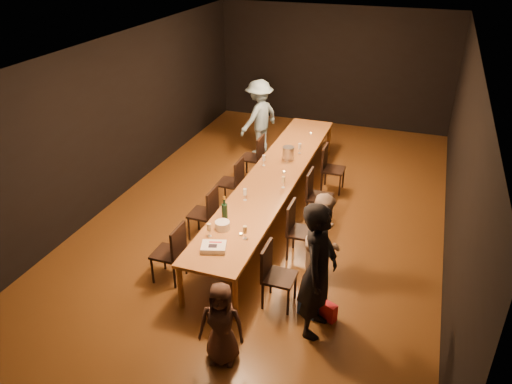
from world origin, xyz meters
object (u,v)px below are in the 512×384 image
(woman_tan, at_px, (324,238))
(chair_right_3, at_px, (333,169))
(table, at_px, (274,177))
(chair_left_3, at_px, (252,157))
(chair_left_0, at_px, (168,252))
(chair_right_2, at_px, (320,197))
(champagne_bottle, at_px, (225,207))
(chair_right_0, at_px, (280,276))
(birthday_cake, at_px, (214,247))
(chair_left_1, at_px, (203,213))
(woman_birthday, at_px, (318,271))
(ice_bucket, at_px, (288,153))
(man_blue, at_px, (259,117))
(child, at_px, (221,324))
(plate_stack, at_px, (222,225))
(chair_left_2, at_px, (230,182))
(chair_right_1, at_px, (302,231))

(woman_tan, bearing_deg, chair_right_3, 12.54)
(table, distance_m, chair_left_3, 1.49)
(chair_right_3, relative_size, chair_left_0, 1.00)
(chair_right_2, xyz_separation_m, champagne_bottle, (-1.10, -1.67, 0.47))
(chair_right_0, distance_m, birthday_cake, 0.98)
(chair_left_1, xyz_separation_m, birthday_cake, (0.78, -1.28, 0.32))
(chair_right_2, height_order, chair_right_3, same)
(woman_birthday, distance_m, ice_bucket, 3.73)
(chair_right_0, relative_size, chair_right_2, 1.00)
(chair_right_2, distance_m, chair_left_3, 2.08)
(birthday_cake, bearing_deg, chair_left_3, 84.68)
(man_blue, height_order, child, man_blue)
(child, relative_size, champagne_bottle, 2.95)
(champagne_bottle, relative_size, ice_bucket, 1.54)
(chair_right_0, bearing_deg, champagne_bottle, -123.78)
(chair_right_3, bearing_deg, plate_stack, -17.78)
(chair_left_1, bearing_deg, child, -150.53)
(chair_right_2, bearing_deg, chair_left_2, -90.00)
(chair_right_1, bearing_deg, chair_left_1, -90.00)
(table, distance_m, woman_tan, 2.08)
(man_blue, bearing_deg, chair_left_2, 29.91)
(chair_left_2, distance_m, chair_left_3, 1.20)
(chair_left_1, relative_size, ice_bucket, 3.80)
(chair_left_3, xyz_separation_m, man_blue, (-0.30, 1.33, 0.38))
(plate_stack, bearing_deg, woman_birthday, -25.26)
(chair_right_1, xyz_separation_m, plate_stack, (-1.01, -0.76, 0.35))
(chair_right_3, distance_m, chair_left_2, 2.08)
(chair_right_0, relative_size, birthday_cake, 2.34)
(chair_right_2, height_order, chair_left_3, same)
(woman_tan, relative_size, child, 1.28)
(child, xyz_separation_m, birthday_cake, (-0.58, 1.11, 0.23))
(chair_right_0, height_order, chair_right_2, same)
(chair_right_0, distance_m, chair_right_2, 2.40)
(chair_left_2, distance_m, woman_tan, 2.70)
(woman_birthday, bearing_deg, table, 30.11)
(chair_left_1, height_order, woman_tan, woman_tan)
(chair_right_1, xyz_separation_m, champagne_bottle, (-1.10, -0.47, 0.47))
(chair_left_1, bearing_deg, woman_birthday, -123.51)
(chair_right_3, relative_size, man_blue, 0.55)
(chair_right_3, distance_m, woman_birthday, 3.98)
(woman_tan, bearing_deg, ice_bucket, 31.11)
(champagne_bottle, bearing_deg, man_blue, 102.16)
(chair_left_3, distance_m, champagne_bottle, 2.97)
(woman_tan, height_order, plate_stack, woman_tan)
(chair_right_0, xyz_separation_m, chair_left_0, (-1.70, 0.00, 0.00))
(plate_stack, bearing_deg, champagne_bottle, 106.08)
(champagne_bottle, bearing_deg, chair_right_2, 56.64)
(table, xyz_separation_m, plate_stack, (-0.16, -1.96, 0.11))
(chair_right_1, xyz_separation_m, man_blue, (-2.00, 3.73, 0.38))
(chair_left_2, bearing_deg, birthday_cake, -162.62)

